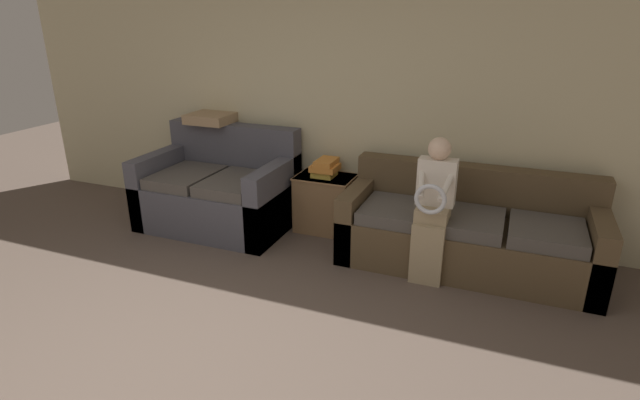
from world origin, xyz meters
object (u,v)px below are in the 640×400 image
object	(u,v)px
couch_side	(220,192)
throw_pillow	(212,118)
couch_main	(468,232)
side_shelf	(325,202)
book_stack	(325,168)
child_left_seated	(433,204)

from	to	relation	value
couch_side	throw_pillow	xyz separation A→B (m)	(-0.25, 0.35, 0.71)
couch_main	couch_side	distance (m)	2.53
couch_main	couch_side	xyz separation A→B (m)	(-2.53, -0.03, 0.05)
couch_side	throw_pillow	bearing A→B (deg)	126.23
throw_pillow	side_shelf	bearing A→B (deg)	-3.26
couch_side	book_stack	world-z (taller)	couch_side
side_shelf	child_left_seated	bearing A→B (deg)	-26.45
couch_side	child_left_seated	bearing A→B (deg)	-7.92
side_shelf	book_stack	world-z (taller)	book_stack
child_left_seated	book_stack	world-z (taller)	child_left_seated
couch_side	child_left_seated	size ratio (longest dim) A/B	1.25
couch_main	book_stack	size ratio (longest dim) A/B	7.54
couch_main	child_left_seated	distance (m)	0.57
couch_side	side_shelf	size ratio (longest dim) A/B	2.57
book_stack	throw_pillow	world-z (taller)	throw_pillow
book_stack	couch_side	bearing A→B (deg)	-166.29
couch_side	side_shelf	world-z (taller)	couch_side
child_left_seated	couch_main	bearing A→B (deg)	52.42
couch_main	throw_pillow	distance (m)	2.90
child_left_seated	throw_pillow	bearing A→B (deg)	165.28
couch_side	side_shelf	xyz separation A→B (m)	(1.09, 0.27, -0.06)
throw_pillow	book_stack	bearing A→B (deg)	-3.44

